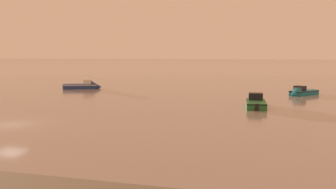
% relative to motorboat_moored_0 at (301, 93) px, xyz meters
% --- Properties ---
extents(ground_plane, '(800.00, 800.00, 0.00)m').
position_rel_motorboat_moored_0_xyz_m(ground_plane, '(-26.73, -31.87, -0.33)').
color(ground_plane, gray).
extents(motorboat_moored_0, '(5.05, 5.78, 2.18)m').
position_rel_motorboat_moored_0_xyz_m(motorboat_moored_0, '(0.00, 0.00, 0.00)').
color(motorboat_moored_0, '#197084').
rests_on(motorboat_moored_0, ground).
extents(motorboat_moored_1, '(7.06, 5.03, 2.55)m').
position_rel_motorboat_moored_0_xyz_m(motorboat_moored_1, '(-36.72, 1.30, 0.06)').
color(motorboat_moored_1, navy).
rests_on(motorboat_moored_1, ground).
extents(motorboat_moored_2, '(2.68, 6.43, 2.37)m').
position_rel_motorboat_moored_0_xyz_m(motorboat_moored_2, '(-6.14, -14.10, 0.03)').
color(motorboat_moored_2, '#23602D').
rests_on(motorboat_moored_2, ground).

